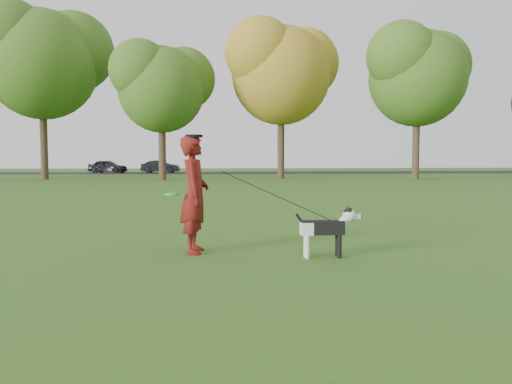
{
  "coord_description": "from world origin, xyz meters",
  "views": [
    {
      "loc": [
        -0.71,
        -7.75,
        1.49
      ],
      "look_at": [
        -0.04,
        -0.05,
        0.95
      ],
      "focal_mm": 35.0,
      "sensor_mm": 36.0,
      "label": 1
    }
  ],
  "objects": [
    {
      "name": "tree_row",
      "position": [
        -1.43,
        26.07,
        7.41
      ],
      "size": [
        51.74,
        8.86,
        12.01
      ],
      "color": "#38281C",
      "rests_on": "ground"
    },
    {
      "name": "road",
      "position": [
        0.0,
        40.0,
        0.01
      ],
      "size": [
        120.0,
        7.0,
        0.02
      ],
      "primitive_type": "cube",
      "color": "black",
      "rests_on": "ground"
    },
    {
      "name": "dog",
      "position": [
        0.99,
        -0.53,
        0.47
      ],
      "size": [
        1.01,
        0.2,
        0.76
      ],
      "color": "black",
      "rests_on": "ground"
    },
    {
      "name": "ground",
      "position": [
        0.0,
        0.0,
        0.0
      ],
      "size": [
        120.0,
        120.0,
        0.0
      ],
      "primitive_type": "plane",
      "color": "#285116",
      "rests_on": "ground"
    },
    {
      "name": "man_held_items",
      "position": [
        0.27,
        -0.28,
        0.89
      ],
      "size": [
        2.58,
        0.68,
        1.33
      ],
      "color": "#22DD1C",
      "rests_on": "ground"
    },
    {
      "name": "car_left",
      "position": [
        -10.49,
        40.0,
        0.63
      ],
      "size": [
        3.83,
        2.29,
        1.22
      ],
      "primitive_type": "imported",
      "rotation": [
        0.0,
        0.0,
        1.32
      ],
      "color": "black",
      "rests_on": "road"
    },
    {
      "name": "car_mid",
      "position": [
        -5.62,
        40.0,
        0.61
      ],
      "size": [
        3.67,
        1.65,
        1.17
      ],
      "primitive_type": "imported",
      "rotation": [
        0.0,
        0.0,
        1.45
      ],
      "color": "black",
      "rests_on": "road"
    },
    {
      "name": "man",
      "position": [
        -0.99,
        0.02,
        0.91
      ],
      "size": [
        0.48,
        0.69,
        1.83
      ],
      "primitive_type": "imported",
      "rotation": [
        0.0,
        0.0,
        1.51
      ],
      "color": "#61100D",
      "rests_on": "ground"
    }
  ]
}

